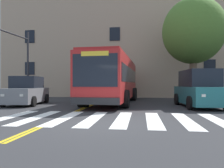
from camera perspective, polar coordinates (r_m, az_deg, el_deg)
ground_plane at (r=7.90m, az=-4.32°, el=-10.28°), size 120.00×120.00×0.00m
crosswalk at (r=8.88m, az=2.86°, el=-9.10°), size 10.25×4.05×0.01m
lane_line_yellow_inner at (r=23.03m, az=-0.83°, el=-3.50°), size 0.12×36.00×0.01m
lane_line_yellow_outer at (r=23.01m, az=-0.44°, el=-3.50°), size 0.12×36.00×0.01m
city_bus at (r=16.25m, az=0.30°, el=1.31°), size 3.38×10.92×3.32m
car_grey_near_lane at (r=16.00m, az=-21.37°, el=-1.93°), size 2.55×4.58×1.93m
car_teal_far_lane at (r=14.36m, az=21.71°, el=-1.36°), size 2.44×4.91×2.27m
traffic_light_far_corner at (r=17.29m, az=-24.39°, el=7.67°), size 0.54×4.46×5.57m
street_tree_curbside_large at (r=19.48m, az=20.42°, el=12.75°), size 5.73×6.19×8.41m
building_facade at (r=26.35m, az=12.02°, el=10.61°), size 35.34×6.65×12.50m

